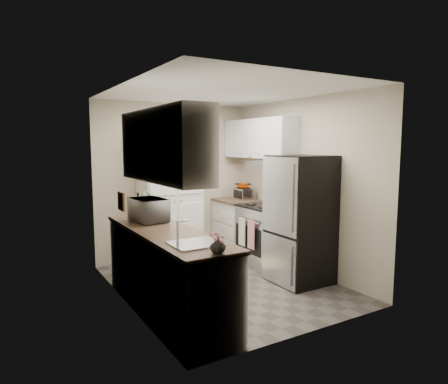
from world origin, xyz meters
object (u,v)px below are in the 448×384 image
at_px(pantry_cabinet, 170,199).
at_px(refrigerator, 300,219).
at_px(toaster_oven, 244,194).
at_px(electric_range, 266,235).
at_px(wine_bottle, 138,205).
at_px(microwave, 149,210).

height_order(pantry_cabinet, refrigerator, pantry_cabinet).
bearing_deg(pantry_cabinet, toaster_oven, -6.12).
height_order(electric_range, refrigerator, refrigerator).
distance_m(pantry_cabinet, electric_range, 1.58).
xyz_separation_m(pantry_cabinet, wine_bottle, (-0.77, -0.77, 0.06)).
bearing_deg(electric_range, wine_bottle, 175.34).
distance_m(pantry_cabinet, toaster_oven, 1.30).
bearing_deg(refrigerator, electric_range, 87.52).
height_order(refrigerator, toaster_oven, refrigerator).
xyz_separation_m(electric_range, toaster_oven, (0.12, 0.79, 0.54)).
relative_size(electric_range, toaster_oven, 3.49).
relative_size(wine_bottle, toaster_oven, 0.86).
bearing_deg(toaster_oven, wine_bottle, -161.33).
bearing_deg(wine_bottle, electric_range, -4.66).
bearing_deg(pantry_cabinet, electric_range, -38.22).
bearing_deg(microwave, wine_bottle, -6.46).
xyz_separation_m(electric_range, wine_bottle, (-1.94, 0.16, 0.58)).
bearing_deg(toaster_oven, electric_range, -96.66).
bearing_deg(wine_bottle, pantry_cabinet, 45.02).
bearing_deg(refrigerator, wine_bottle, 153.32).
bearing_deg(toaster_oven, pantry_cabinet, 175.56).
distance_m(microwave, toaster_oven, 2.31).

